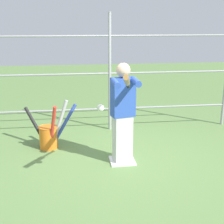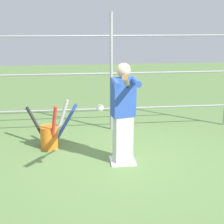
% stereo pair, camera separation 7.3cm
% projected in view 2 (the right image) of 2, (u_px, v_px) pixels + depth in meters
% --- Properties ---
extents(ground_plane, '(24.00, 24.00, 0.00)m').
position_uv_depth(ground_plane, '(123.00, 161.00, 5.07)').
color(ground_plane, '#608447').
extents(home_plate, '(0.40, 0.40, 0.02)m').
position_uv_depth(home_plate, '(123.00, 161.00, 5.06)').
color(home_plate, white).
rests_on(home_plate, ground).
extents(fence_backstop, '(5.05, 0.06, 2.37)m').
position_uv_depth(fence_backstop, '(111.00, 73.00, 6.26)').
color(fence_backstop, '#939399').
rests_on(fence_backstop, ground).
extents(batter, '(0.40, 0.60, 1.60)m').
position_uv_depth(batter, '(123.00, 111.00, 4.81)').
color(batter, silver).
rests_on(batter, ground).
extents(baseball_bat_swinging, '(0.23, 0.82, 0.32)m').
position_uv_depth(baseball_bat_swinging, '(126.00, 81.00, 3.78)').
color(baseball_bat_swinging, black).
extents(softball_in_flight, '(0.10, 0.10, 0.10)m').
position_uv_depth(softball_in_flight, '(100.00, 108.00, 4.07)').
color(softball_in_flight, white).
extents(bat_bucket, '(0.98, 0.77, 0.88)m').
position_uv_depth(bat_bucket, '(50.00, 134.00, 5.56)').
color(bat_bucket, orange).
rests_on(bat_bucket, ground).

